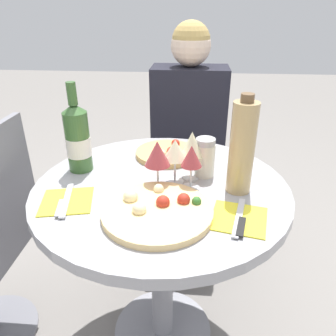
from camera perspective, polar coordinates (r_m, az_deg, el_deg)
name	(u,v)px	position (r m, az deg, el deg)	size (l,w,h in m)	color
ground_plane	(163,331)	(1.58, -0.92, -26.57)	(12.00, 12.00, 0.00)	gray
dining_table	(162,221)	(1.17, -1.12, -9.22)	(0.84, 0.84, 0.73)	gray
chair_behind_diner	(188,160)	(1.92, 3.45, 1.44)	(0.43, 0.43, 0.92)	slate
seated_diner	(187,156)	(1.75, 3.40, 2.05)	(0.38, 0.44, 1.20)	black
pizza_large	(157,210)	(0.94, -1.93, -7.33)	(0.32, 0.32, 0.05)	#E5C17F
pizza_small_far	(168,153)	(1.28, -0.04, 2.59)	(0.25, 0.25, 0.05)	tan
wine_bottle	(78,138)	(1.18, -15.46, 5.00)	(0.09, 0.09, 0.31)	#38602D
tall_carafe	(242,148)	(1.01, 12.77, 3.45)	(0.08, 0.08, 0.31)	tan
sugar_shaker	(205,158)	(1.12, 6.44, 1.82)	(0.07, 0.07, 0.14)	silver
wine_glass_front_right	(191,157)	(1.02, 4.11, 1.89)	(0.07, 0.07, 0.15)	silver
wine_glass_front_left	(157,154)	(1.02, -1.86, 2.44)	(0.08, 0.08, 0.16)	silver
wine_glass_center	(175,151)	(1.05, 1.25, 3.05)	(0.08, 0.08, 0.15)	silver
wine_glass_back_right	(192,145)	(1.08, 4.19, 4.07)	(0.08, 0.08, 0.17)	silver
place_setting_left	(66,201)	(1.04, -17.28, -5.57)	(0.18, 0.19, 0.01)	yellow
place_setting_right	(239,219)	(0.94, 12.25, -8.63)	(0.18, 0.19, 0.01)	yellow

